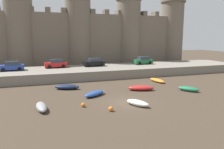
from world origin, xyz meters
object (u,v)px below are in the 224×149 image
Objects in this scene: car_quay_centre_east at (12,66)px; rowboat_near_channel_left at (141,88)px; rowboat_midflat_left at (95,93)px; rowboat_foreground_right at (157,80)px; rowboat_midflat_centre at (41,107)px; car_quay_west at (94,62)px; mooring_buoy_mid_mud at (83,105)px; car_quay_centre_west at (143,60)px; rowboat_near_channel_right at (67,87)px; rowboat_foreground_centre at (138,103)px; rowboat_midflat_right at (188,89)px; mooring_buoy_near_channel at (111,109)px; car_quay_east at (56,64)px.

rowboat_near_channel_left is at bearing -38.59° from car_quay_centre_east.
rowboat_near_channel_left reaches higher than rowboat_midflat_left.
rowboat_foreground_right is at bearing 40.05° from rowboat_near_channel_left.
rowboat_midflat_centre is 0.77× the size of car_quay_west.
mooring_buoy_mid_mud is at bearing -147.88° from rowboat_foreground_right.
car_quay_centre_west reaches higher than rowboat_midflat_left.
car_quay_west is (6.23, 19.83, 2.16)m from mooring_buoy_mid_mud.
rowboat_midflat_left is 5.56m from rowboat_near_channel_right.
car_quay_centre_east reaches higher than rowboat_foreground_centre.
rowboat_midflat_right reaches higher than mooring_buoy_mid_mud.
car_quay_centre_west is at bearing 75.38° from rowboat_foreground_right.
mooring_buoy_mid_mud is 0.11× the size of car_quay_centre_east.
mooring_buoy_mid_mud is 20.89m from car_quay_west.
rowboat_foreground_centre is 10.07m from rowboat_midflat_right.
mooring_buoy_mid_mud is 20.85m from car_quay_centre_east.
mooring_buoy_near_channel is (0.11, -6.10, -0.08)m from rowboat_midflat_left.
rowboat_near_channel_right is 13.28m from car_quay_west.
rowboat_foreground_centre is at bearing -129.29° from rowboat_foreground_right.
rowboat_near_channel_left is 6.71m from rowboat_foreground_right.
rowboat_midflat_right is at bearing 18.70° from mooring_buoy_near_channel.
car_quay_centre_east is (-23.80, 16.77, 2.04)m from rowboat_midflat_right.
rowboat_midflat_left is 7.69× the size of mooring_buoy_mid_mud.
rowboat_near_channel_right is at bearing 157.65° from rowboat_near_channel_left.
mooring_buoy_near_channel is 22.76m from car_quay_east.
car_quay_centre_east is (-17.80, 14.20, 2.02)m from rowboat_near_channel_left.
car_quay_centre_west is (14.78, 15.82, 2.06)m from rowboat_midflat_left.
car_quay_centre_east is (-8.69, 18.83, 2.16)m from mooring_buoy_mid_mud.
rowboat_foreground_right reaches higher than mooring_buoy_mid_mud.
rowboat_foreground_centre is at bearing -72.51° from car_quay_east.
rowboat_midflat_centre is 0.77× the size of car_quay_centre_west.
car_quay_west reaches higher than rowboat_foreground_centre.
rowboat_midflat_centre reaches higher than rowboat_midflat_left.
car_quay_east reaches higher than rowboat_near_channel_left.
rowboat_foreground_right is 16.82m from mooring_buoy_mid_mud.
rowboat_near_channel_right is (-2.86, 4.76, 0.04)m from rowboat_midflat_left.
rowboat_foreground_right is 13.68m from car_quay_west.
mooring_buoy_mid_mud is 0.11× the size of car_quay_west.
rowboat_near_channel_right is 7.68× the size of mooring_buoy_near_channel.
car_quay_centre_east is at bearing 126.20° from rowboat_midflat_left.
car_quay_east is (3.12, 19.78, 2.02)m from rowboat_midflat_centre.
rowboat_near_channel_right reaches higher than mooring_buoy_near_channel.
rowboat_midflat_right is 0.71× the size of car_quay_centre_west.
car_quay_centre_east reaches higher than rowboat_midflat_left.
rowboat_near_channel_left reaches higher than rowboat_foreground_right.
rowboat_foreground_right is at bearing -23.31° from car_quay_centre_east.
rowboat_near_channel_left is 0.92× the size of car_quay_east.
rowboat_near_channel_right is 1.25× the size of rowboat_midflat_right.
mooring_buoy_near_channel is at bearing -123.79° from car_quay_centre_west.
rowboat_near_channel_left is 8.56× the size of mooring_buoy_mid_mud.
rowboat_midflat_right is at bearing 20.76° from rowboat_foreground_centre.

